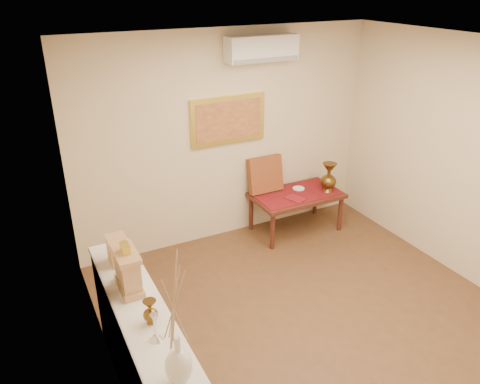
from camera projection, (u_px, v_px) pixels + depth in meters
floor at (326, 331)px, 4.68m from camera, size 4.50×4.50×0.00m
ceiling at (354, 53)px, 3.54m from camera, size 4.50×4.50×0.00m
wall_back at (228, 139)px, 5.93m from camera, size 4.00×0.02×2.70m
wall_left at (109, 270)px, 3.29m from camera, size 0.02×4.50×2.70m
white_vase at (176, 324)px, 2.66m from camera, size 0.17×0.17×0.89m
candlestick at (155, 327)px, 3.14m from camera, size 0.10×0.10×0.21m
brass_urn_small at (150, 309)px, 3.29m from camera, size 0.11×0.11×0.24m
table_cloth at (297, 193)px, 6.32m from camera, size 1.14×0.59×0.01m
brass_urn_tall at (329, 174)px, 6.28m from camera, size 0.22×0.22×0.49m
plate at (299, 188)px, 6.44m from camera, size 0.16×0.16×0.01m
menu at (295, 199)px, 6.15m from camera, size 0.25×0.29×0.01m
cushion at (265, 174)px, 6.28m from camera, size 0.49×0.20×0.50m
display_ledge at (144, 354)px, 3.72m from camera, size 0.37×2.02×0.98m
mantel_clock at (128, 270)px, 3.63m from camera, size 0.17×0.36×0.41m
wooden_chest at (118, 250)px, 3.99m from camera, size 0.16×0.21×0.24m
low_table at (296, 198)px, 6.35m from camera, size 1.20×0.70×0.55m
painting at (228, 120)px, 5.80m from camera, size 1.00×0.06×0.60m
ac_unit at (262, 48)px, 5.53m from camera, size 0.90×0.25×0.30m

